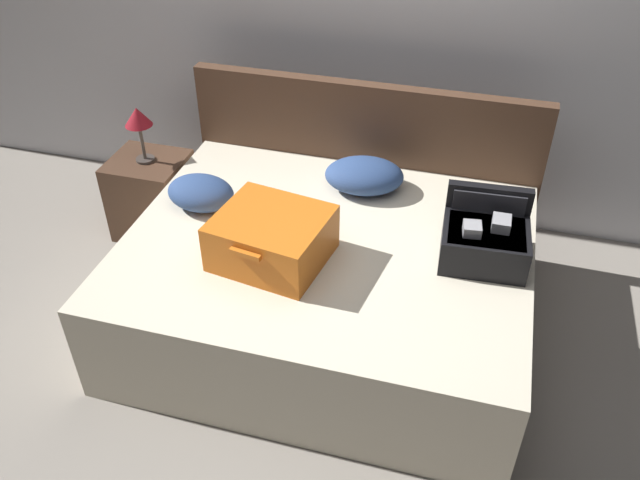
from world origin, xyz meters
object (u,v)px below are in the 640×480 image
object	(u,v)px
pillow_near_headboard	(364,175)
pillow_center_head	(201,193)
hard_case_large	(272,238)
table_lamp	(138,120)
hard_case_medium	(485,239)
nightstand	(152,196)
bed	(326,285)

from	to	relation	value
pillow_near_headboard	pillow_center_head	distance (m)	0.88
hard_case_large	table_lamp	distance (m)	1.28
table_lamp	hard_case_medium	bearing A→B (deg)	-12.69
hard_case_large	nightstand	size ratio (longest dim) A/B	1.09
hard_case_large	hard_case_medium	xyz separation A→B (m)	(0.95, 0.27, -0.01)
pillow_near_headboard	pillow_center_head	bearing A→B (deg)	-153.68
pillow_near_headboard	table_lamp	world-z (taller)	table_lamp
pillow_near_headboard	table_lamp	xyz separation A→B (m)	(-1.34, 0.02, 0.14)
bed	hard_case_large	bearing A→B (deg)	-138.99
bed	nightstand	bearing A→B (deg)	157.00
bed	hard_case_large	world-z (taller)	hard_case_large
pillow_near_headboard	nightstand	size ratio (longest dim) A/B	0.83
hard_case_large	pillow_near_headboard	distance (m)	0.76
bed	table_lamp	world-z (taller)	table_lamp
pillow_center_head	table_lamp	xyz separation A→B (m)	(-0.55, 0.41, 0.14)
pillow_near_headboard	nightstand	distance (m)	1.39
pillow_near_headboard	hard_case_large	bearing A→B (deg)	-111.90
hard_case_medium	pillow_center_head	bearing A→B (deg)	174.71
nightstand	pillow_near_headboard	bearing A→B (deg)	-0.77
table_lamp	hard_case_large	bearing A→B (deg)	-34.50
hard_case_medium	table_lamp	size ratio (longest dim) A/B	1.21
nightstand	hard_case_large	bearing A→B (deg)	-34.50
hard_case_large	nightstand	bearing A→B (deg)	154.63
pillow_near_headboard	nightstand	xyz separation A→B (m)	(-1.34, 0.02, -0.38)
bed	hard_case_large	xyz separation A→B (m)	(-0.21, -0.19, 0.40)
bed	pillow_center_head	bearing A→B (deg)	169.58
hard_case_medium	pillow_near_headboard	size ratio (longest dim) A/B	0.98
bed	pillow_near_headboard	bearing A→B (deg)	82.34
bed	table_lamp	size ratio (longest dim) A/B	5.77
nightstand	bed	bearing A→B (deg)	-23.00
hard_case_medium	table_lamp	distance (m)	2.06
hard_case_medium	pillow_center_head	distance (m)	1.46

